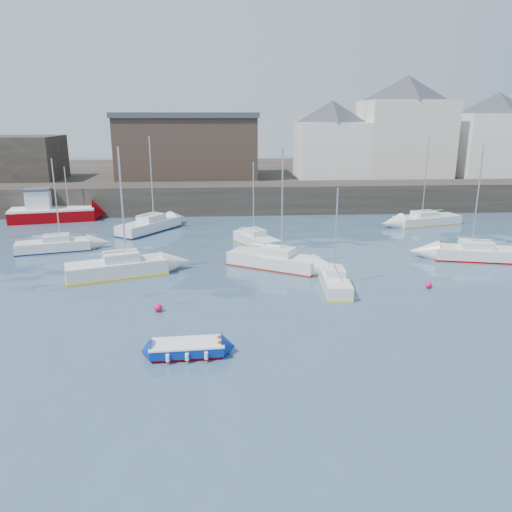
{
  "coord_description": "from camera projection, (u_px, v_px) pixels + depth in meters",
  "views": [
    {
      "loc": [
        -2.11,
        -18.46,
        10.19
      ],
      "look_at": [
        0.0,
        12.0,
        1.5
      ],
      "focal_mm": 35.0,
      "sensor_mm": 36.0,
      "label": 1
    }
  ],
  "objects": [
    {
      "name": "buoy_mid",
      "position": [
        429.0,
        288.0,
        30.38
      ],
      "size": [
        0.38,
        0.38,
        0.38
      ],
      "primitive_type": "sphere",
      "color": "#D80E4D",
      "rests_on": "ground"
    },
    {
      "name": "quay_wall",
      "position": [
        241.0,
        198.0,
        53.82
      ],
      "size": [
        90.0,
        5.0,
        3.0
      ],
      "primitive_type": "cube",
      "color": "#28231E",
      "rests_on": "ground"
    },
    {
      "name": "land_strip",
      "position": [
        236.0,
        178.0,
        71.12
      ],
      "size": [
        90.0,
        32.0,
        2.8
      ],
      "primitive_type": "cube",
      "color": "#28231E",
      "rests_on": "ground"
    },
    {
      "name": "bldg_east_a",
      "position": [
        405.0,
        126.0,
        59.86
      ],
      "size": [
        13.36,
        13.36,
        11.8
      ],
      "color": "beige",
      "rests_on": "land_strip"
    },
    {
      "name": "blue_dinghy",
      "position": [
        187.0,
        348.0,
        21.81
      ],
      "size": [
        3.29,
        1.81,
        0.61
      ],
      "color": "#800004",
      "rests_on": "ground"
    },
    {
      "name": "sailboat_b",
      "position": [
        274.0,
        260.0,
        34.29
      ],
      "size": [
        6.46,
        4.97,
        8.13
      ],
      "color": "silver",
      "rests_on": "ground"
    },
    {
      "name": "buoy_far",
      "position": [
        281.0,
        259.0,
        36.51
      ],
      "size": [
        0.46,
        0.46,
        0.46
      ],
      "primitive_type": "sphere",
      "color": "#D80E4D",
      "rests_on": "ground"
    },
    {
      "name": "sailboat_f",
      "position": [
        256.0,
        240.0,
        40.15
      ],
      "size": [
        3.71,
        5.28,
        6.61
      ],
      "color": "silver",
      "rests_on": "ground"
    },
    {
      "name": "sailboat_c",
      "position": [
        335.0,
        282.0,
        30.1
      ],
      "size": [
        1.82,
        4.71,
        6.08
      ],
      "color": "silver",
      "rests_on": "ground"
    },
    {
      "name": "bldg_east_d",
      "position": [
        331.0,
        139.0,
        59.18
      ],
      "size": [
        11.14,
        11.14,
        8.95
      ],
      "color": "white",
      "rests_on": "land_strip"
    },
    {
      "name": "sailboat_h",
      "position": [
        149.0,
        225.0,
        44.91
      ],
      "size": [
        5.47,
        6.53,
        8.39
      ],
      "color": "silver",
      "rests_on": "ground"
    },
    {
      "name": "buoy_near",
      "position": [
        158.0,
        311.0,
        26.76
      ],
      "size": [
        0.45,
        0.45,
        0.45
      ],
      "primitive_type": "sphere",
      "color": "#D80E4D",
      "rests_on": "ground"
    },
    {
      "name": "fishing_boat",
      "position": [
        50.0,
        211.0,
        49.27
      ],
      "size": [
        8.38,
        4.42,
        5.27
      ],
      "color": "#800004",
      "rests_on": "ground"
    },
    {
      "name": "sailboat_a",
      "position": [
        117.0,
        268.0,
        32.39
      ],
      "size": [
        6.69,
        4.0,
        8.29
      ],
      "color": "silver",
      "rests_on": "ground"
    },
    {
      "name": "bldg_east_b",
      "position": [
        494.0,
        134.0,
        60.37
      ],
      "size": [
        11.88,
        11.88,
        9.95
      ],
      "color": "white",
      "rests_on": "land_strip"
    },
    {
      "name": "warehouse",
      "position": [
        188.0,
        145.0,
        59.69
      ],
      "size": [
        16.4,
        10.4,
        7.6
      ],
      "color": "#3D2D26",
      "rests_on": "land_strip"
    },
    {
      "name": "sailboat_e",
      "position": [
        54.0,
        245.0,
        38.45
      ],
      "size": [
        5.75,
        3.07,
        7.06
      ],
      "color": "silver",
      "rests_on": "ground"
    },
    {
      "name": "sailboat_d",
      "position": [
        479.0,
        253.0,
        36.16
      ],
      "size": [
        6.73,
        3.5,
        8.2
      ],
      "color": "silver",
      "rests_on": "ground"
    },
    {
      "name": "water",
      "position": [
        276.0,
        370.0,
        20.65
      ],
      "size": [
        220.0,
        220.0,
        0.0
      ],
      "primitive_type": "plane",
      "color": "#2D4760",
      "rests_on": "ground"
    },
    {
      "name": "sailboat_g",
      "position": [
        427.0,
        220.0,
        47.77
      ],
      "size": [
        6.84,
        3.76,
        8.25
      ],
      "color": "silver",
      "rests_on": "ground"
    }
  ]
}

